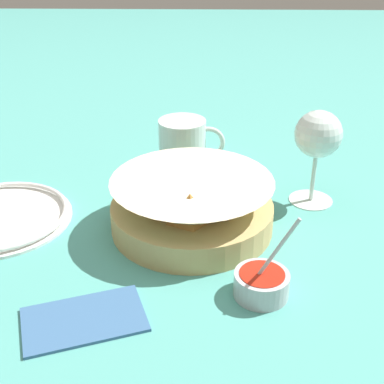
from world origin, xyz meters
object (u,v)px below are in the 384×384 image
Objects in this scene: beer_mug at (183,145)px; wine_glass at (318,137)px; sauce_cup at (262,283)px; food_basket at (192,207)px.

wine_glass is at bearing -31.56° from beer_mug.
sauce_cup reaches higher than beer_mug.
sauce_cup is 0.40m from beer_mug.
food_basket is 0.23m from wine_glass.
wine_glass reaches higher than beer_mug.
wine_glass reaches higher than sauce_cup.
food_basket is 1.56× the size of wine_glass.
wine_glass is 0.27m from beer_mug.
beer_mug is at bearing 95.65° from food_basket.
sauce_cup is at bearing -112.92° from wine_glass.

